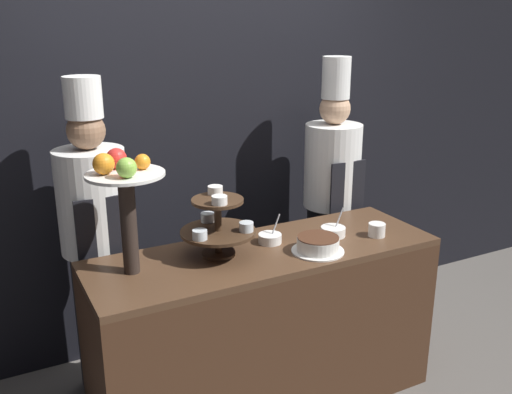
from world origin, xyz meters
TOP-DOWN VIEW (x-y plane):
  - wall_back at (0.00, 1.18)m, footprint 10.00×0.06m
  - buffet_counter at (0.00, 0.30)m, footprint 1.79×0.59m
  - tiered_stand at (-0.23, 0.34)m, footprint 0.37×0.37m
  - fruit_pedestal at (-0.67, 0.35)m, footprint 0.35×0.35m
  - cake_round at (0.22, 0.15)m, footprint 0.26×0.26m
  - cup_white at (0.62, 0.19)m, footprint 0.09×0.09m
  - serving_bowl_near at (0.41, 0.30)m, footprint 0.13×0.13m
  - serving_bowl_far at (0.07, 0.37)m, footprint 0.12×0.12m
  - chef_left at (-0.72, 0.82)m, footprint 0.36×0.36m
  - chef_center_left at (0.76, 0.82)m, footprint 0.35×0.35m

SIDE VIEW (x-z plane):
  - buffet_counter at x=0.00m, z-range 0.00..0.88m
  - serving_bowl_far at x=0.07m, z-range 0.83..0.98m
  - serving_bowl_near at x=0.41m, z-range 0.83..0.99m
  - cup_white at x=0.62m, z-range 0.88..0.95m
  - cake_round at x=0.22m, z-range 0.88..0.96m
  - chef_left at x=-0.72m, z-range 0.09..1.82m
  - chef_center_left at x=0.76m, z-range 0.08..1.85m
  - tiered_stand at x=-0.23m, z-range 0.88..1.21m
  - fruit_pedestal at x=-0.67m, z-range 1.00..1.57m
  - wall_back at x=0.00m, z-range 0.00..2.80m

